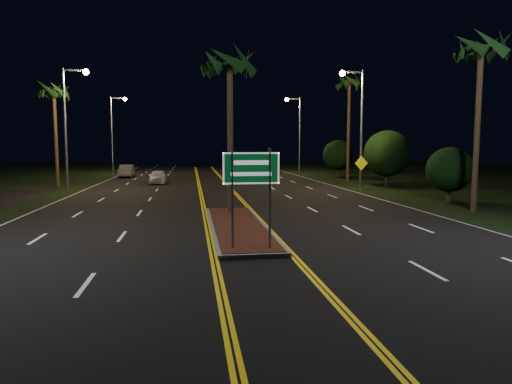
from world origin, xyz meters
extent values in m
plane|color=black|center=(0.00, 0.00, 0.00)|extent=(120.00, 120.00, 0.00)
cube|color=gray|center=(0.00, 7.00, 0.07)|extent=(2.25, 10.25, 0.15)
cube|color=#592819|center=(0.00, 7.00, 0.16)|extent=(2.00, 10.00, 0.02)
cylinder|color=gray|center=(-0.60, 2.80, 1.75)|extent=(0.08, 0.08, 3.20)
cylinder|color=gray|center=(0.60, 2.80, 1.75)|extent=(0.08, 0.08, 3.20)
cube|color=#07471E|center=(0.00, 2.80, 2.70)|extent=(1.80, 0.04, 1.00)
cube|color=white|center=(0.00, 2.77, 2.70)|extent=(1.80, 0.01, 1.00)
cylinder|color=gray|center=(-11.00, 24.00, 4.50)|extent=(0.18, 0.18, 9.00)
cube|color=gray|center=(-10.20, 24.00, 8.85)|extent=(1.60, 0.12, 0.12)
sphere|color=#FFC872|center=(-9.40, 24.00, 8.75)|extent=(0.44, 0.44, 0.44)
cylinder|color=gray|center=(-11.00, 44.00, 4.50)|extent=(0.18, 0.18, 9.00)
cube|color=gray|center=(-10.20, 44.00, 8.85)|extent=(1.60, 0.12, 0.12)
sphere|color=#FFC872|center=(-9.40, 44.00, 8.75)|extent=(0.44, 0.44, 0.44)
cylinder|color=gray|center=(11.00, 22.00, 4.50)|extent=(0.18, 0.18, 9.00)
cube|color=gray|center=(10.20, 22.00, 8.85)|extent=(1.60, 0.12, 0.12)
sphere|color=#FFC872|center=(9.40, 22.00, 8.75)|extent=(0.44, 0.44, 0.44)
cylinder|color=gray|center=(11.00, 42.00, 4.50)|extent=(0.18, 0.18, 9.00)
cube|color=gray|center=(10.20, 42.00, 8.85)|extent=(1.60, 0.12, 0.12)
sphere|color=#FFC872|center=(9.40, 42.00, 8.75)|extent=(0.44, 0.44, 0.44)
cylinder|color=#382819|center=(0.00, 10.50, 3.75)|extent=(0.28, 0.28, 7.50)
cylinder|color=#382819|center=(-12.80, 28.00, 4.00)|extent=(0.28, 0.28, 8.00)
cylinder|color=#382819|center=(12.50, 10.00, 4.25)|extent=(0.28, 0.28, 8.50)
cylinder|color=#382819|center=(12.80, 30.00, 4.75)|extent=(0.28, 0.28, 9.50)
cylinder|color=#382819|center=(13.50, 14.00, 0.45)|extent=(0.24, 0.24, 0.90)
sphere|color=black|center=(13.50, 14.00, 1.95)|extent=(2.70, 2.70, 2.70)
cylinder|color=#382819|center=(14.00, 24.00, 0.63)|extent=(0.24, 0.24, 1.26)
sphere|color=black|center=(14.00, 24.00, 2.73)|extent=(3.78, 3.78, 3.78)
cylinder|color=#382819|center=(13.80, 36.00, 0.54)|extent=(0.24, 0.24, 1.08)
sphere|color=black|center=(13.80, 36.00, 2.34)|extent=(3.24, 3.24, 3.24)
imported|color=white|center=(-4.84, 29.91, 0.71)|extent=(1.86, 4.27, 1.42)
imported|color=#A4A5AE|center=(-8.74, 38.77, 0.77)|extent=(2.07, 4.64, 1.53)
cylinder|color=gray|center=(10.80, 21.37, 1.13)|extent=(0.07, 0.07, 2.27)
cube|color=yellow|center=(10.80, 21.35, 2.06)|extent=(1.07, 0.27, 1.09)
camera|label=1|loc=(-1.87, -11.44, 3.43)|focal=32.00mm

